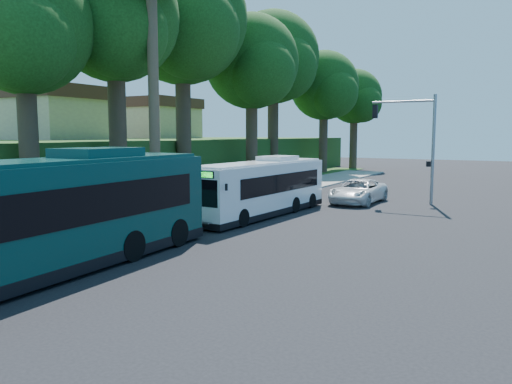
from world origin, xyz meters
The scene contains 18 objects.
ground centered at (0.00, 0.00, 0.00)m, with size 140.00×140.00×0.00m, color black.
sidewalk centered at (-7.30, 0.00, 0.06)m, with size 4.50×70.00×0.12m, color gray.
red_curb centered at (-5.00, -4.00, 0.07)m, with size 0.25×30.00×0.13m, color maroon.
grass_verge centered at (-13.00, 5.00, 0.03)m, with size 8.00×70.00×0.06m, color #234719.
bus_shelter centered at (-7.26, -2.86, 1.81)m, with size 3.20×1.51×2.55m.
stop_sign_pole centered at (-5.40, -5.00, 2.08)m, with size 0.35×0.06×3.17m.
traffic_signal_pole centered at (3.78, 10.00, 4.42)m, with size 4.10×0.30×7.00m.
hillside_backdrop centered at (-26.30, 15.10, 2.44)m, with size 24.00×60.00×8.80m.
tree_0 centered at (-12.40, -0.02, 11.20)m, with size 8.40×8.00×15.70m.
tree_1 centered at (-13.37, 7.98, 12.73)m, with size 10.50×10.00×18.26m.
tree_2 centered at (-11.89, 15.98, 10.48)m, with size 8.82×8.40×15.12m.
tree_3 centered at (-13.88, 23.98, 11.98)m, with size 10.08×9.60×17.28m.
tree_4 centered at (-11.40, 31.98, 9.73)m, with size 8.40×8.00×14.14m.
tree_5 centered at (-10.41, 39.99, 8.96)m, with size 7.35×7.00×12.86m.
tree_6 centered at (-12.91, -6.01, 9.71)m, with size 7.56×7.20×13.74m.
white_bus centered at (-2.59, 0.90, 1.58)m, with size 2.85×10.98×3.24m.
teal_bus centered at (-2.95, -12.62, 1.96)m, with size 3.35×13.57×4.02m.
pickup centered at (0.46, 8.44, 0.77)m, with size 2.57×5.57×1.55m, color silver.
Camera 1 is at (10.64, -23.22, 4.50)m, focal length 35.00 mm.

